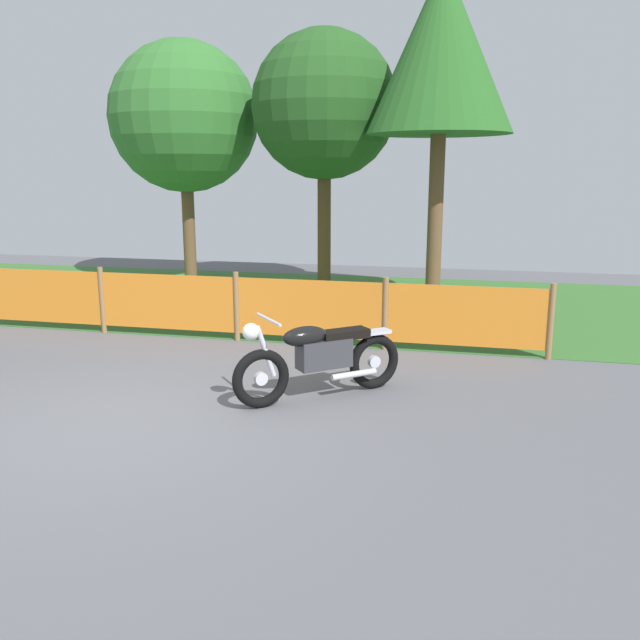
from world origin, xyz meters
The scene contains 7 objects.
ground centered at (0.00, 0.00, -0.01)m, with size 24.00×24.00×0.02m, color #5B5B60.
grass_verge centered at (0.00, 6.83, 0.01)m, with size 24.00×6.63×0.01m, color #386B2D.
barrier_fence centered at (0.00, 3.51, 0.54)m, with size 9.05×0.08×1.05m.
tree_leftmost centered at (-2.93, 8.40, 3.66)m, with size 3.26×3.26×5.31m.
tree_near_left centered at (0.32, 8.03, 3.80)m, with size 2.98×2.98×5.31m.
tree_near_right centered at (2.69, 6.97, 4.60)m, with size 2.65×2.65×6.11m.
motorcycle_lead centered at (1.80, 1.28, 0.48)m, with size 1.66×1.44×0.99m.
Camera 1 is at (3.43, -5.62, 2.50)m, focal length 36.96 mm.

